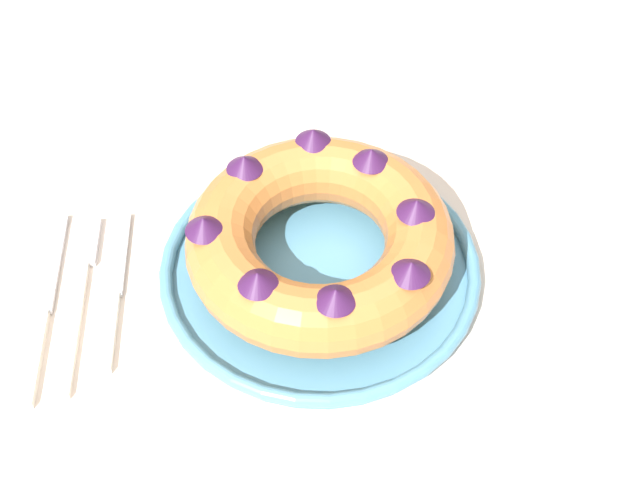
{
  "coord_description": "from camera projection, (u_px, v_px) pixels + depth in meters",
  "views": [
    {
      "loc": [
        -0.04,
        -0.48,
        1.36
      ],
      "look_at": [
        -0.01,
        0.03,
        0.77
      ],
      "focal_mm": 50.0,
      "sensor_mm": 36.0,
      "label": 1
    }
  ],
  "objects": [
    {
      "name": "serving_dish",
      "position": [
        320.0,
        269.0,
        0.8
      ],
      "size": [
        0.29,
        0.29,
        0.02
      ],
      "color": "#518EB2",
      "rests_on": "dining_table"
    },
    {
      "name": "dining_table",
      "position": [
        334.0,
        348.0,
        0.86
      ],
      "size": [
        1.3,
        1.18,
        0.72
      ],
      "color": "beige",
      "rests_on": "ground_plane"
    },
    {
      "name": "bundt_cake",
      "position": [
        320.0,
        239.0,
        0.77
      ],
      "size": [
        0.23,
        0.23,
        0.07
      ],
      "color": "#C67538",
      "rests_on": "serving_dish"
    },
    {
      "name": "serving_knife",
      "position": [
        40.0,
        317.0,
        0.78
      ],
      "size": [
        0.02,
        0.21,
        0.01
      ],
      "rotation": [
        0.0,
        0.0,
        -0.04
      ],
      "color": "white",
      "rests_on": "dining_table"
    },
    {
      "name": "fork",
      "position": [
        79.0,
        289.0,
        0.8
      ],
      "size": [
        0.02,
        0.19,
        0.01
      ],
      "rotation": [
        0.0,
        0.0,
        -0.04
      ],
      "color": "white",
      "rests_on": "dining_table"
    },
    {
      "name": "cake_knife",
      "position": [
        111.0,
        299.0,
        0.79
      ],
      "size": [
        0.02,
        0.18,
        0.01
      ],
      "rotation": [
        0.0,
        0.0,
        -0.1
      ],
      "color": "white",
      "rests_on": "dining_table"
    }
  ]
}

